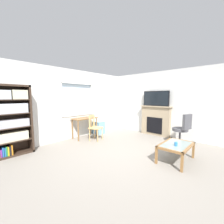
{
  "coord_description": "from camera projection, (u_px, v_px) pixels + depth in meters",
  "views": [
    {
      "loc": [
        -2.89,
        -2.26,
        1.55
      ],
      "look_at": [
        0.25,
        0.63,
        1.08
      ],
      "focal_mm": 22.77,
      "sensor_mm": 36.0,
      "label": 1
    }
  ],
  "objects": [
    {
      "name": "desk_under_window",
      "position": [
        85.0,
        121.0,
        5.3
      ],
      "size": [
        0.93,
        0.47,
        0.75
      ],
      "color": "brown",
      "rests_on": "ground"
    },
    {
      "name": "wall_back_with_window",
      "position": [
        72.0,
        105.0,
        5.25
      ],
      "size": [
        4.96,
        0.15,
        2.52
      ],
      "color": "silver",
      "rests_on": "ground"
    },
    {
      "name": "wooden_chair",
      "position": [
        95.0,
        127.0,
        5.01
      ],
      "size": [
        0.53,
        0.52,
        0.9
      ],
      "color": "tan",
      "rests_on": "ground"
    },
    {
      "name": "tv",
      "position": [
        156.0,
        98.0,
        5.54
      ],
      "size": [
        0.06,
        1.04,
        0.58
      ],
      "color": "black",
      "rests_on": "fireplace"
    },
    {
      "name": "sippy_cup",
      "position": [
        176.0,
        144.0,
        3.27
      ],
      "size": [
        0.07,
        0.07,
        0.09
      ],
      "primitive_type": "cylinder",
      "color": "#337FD6",
      "rests_on": "coffee_table"
    },
    {
      "name": "office_chair",
      "position": [
        183.0,
        128.0,
        4.53
      ],
      "size": [
        0.58,
        0.61,
        1.0
      ],
      "color": "#4C4C51",
      "rests_on": "ground"
    },
    {
      "name": "fireplace",
      "position": [
        155.0,
        121.0,
        5.65
      ],
      "size": [
        0.26,
        1.25,
        1.18
      ],
      "color": "tan",
      "rests_on": "ground"
    },
    {
      "name": "bookshelf",
      "position": [
        11.0,
        119.0,
        3.68
      ],
      "size": [
        0.9,
        0.38,
        1.85
      ],
      "color": "#38281E",
      "rests_on": "ground"
    },
    {
      "name": "coffee_table",
      "position": [
        176.0,
        146.0,
        3.4
      ],
      "size": [
        0.96,
        0.61,
        0.41
      ],
      "color": "#8C9E99",
      "rests_on": "ground"
    },
    {
      "name": "ground",
      "position": [
        123.0,
        155.0,
        3.8
      ],
      "size": [
        5.96,
        5.76,
        0.02
      ],
      "primitive_type": "cube",
      "color": "gray"
    },
    {
      "name": "wall_right",
      "position": [
        164.0,
        104.0,
        5.52
      ],
      "size": [
        0.12,
        4.96,
        2.52
      ],
      "primitive_type": "cube",
      "color": "silver",
      "rests_on": "ground"
    },
    {
      "name": "plastic_drawer_unit",
      "position": [
        99.0,
        128.0,
        5.92
      ],
      "size": [
        0.35,
        0.4,
        0.5
      ],
      "primitive_type": "cube",
      "color": "#72ADDB",
      "rests_on": "ground"
    }
  ]
}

